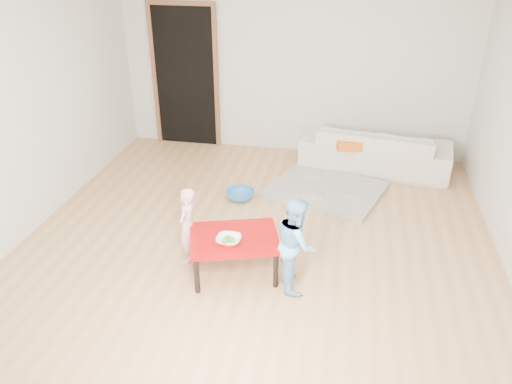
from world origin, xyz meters
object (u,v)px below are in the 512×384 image
(bowl, at_px, (229,240))
(child_blue, at_px, (296,243))
(sofa, at_px, (375,149))
(red_table, at_px, (234,255))
(child_pink, at_px, (187,226))
(basin, at_px, (240,195))

(bowl, height_order, child_blue, child_blue)
(sofa, relative_size, bowl, 8.81)
(red_table, xyz_separation_m, child_pink, (-0.51, 0.12, 0.19))
(child_pink, bearing_deg, basin, 172.52)
(bowl, relative_size, child_pink, 0.28)
(sofa, xyz_separation_m, bowl, (-1.38, -2.85, 0.15))
(bowl, xyz_separation_m, child_pink, (-0.48, 0.23, -0.04))
(basin, bearing_deg, red_table, -79.09)
(child_pink, bearing_deg, sofa, 146.32)
(basin, bearing_deg, child_pink, -99.24)
(child_blue, distance_m, basin, 1.82)
(bowl, xyz_separation_m, child_blue, (0.62, 0.04, 0.02))
(sofa, distance_m, child_blue, 2.91)
(child_blue, bearing_deg, bowl, 79.12)
(child_blue, bearing_deg, basin, 15.05)
(red_table, height_order, child_pink, child_pink)
(child_pink, height_order, basin, child_pink)
(bowl, bearing_deg, child_blue, 3.73)
(bowl, bearing_deg, child_pink, 154.47)
(bowl, distance_m, child_pink, 0.53)
(sofa, height_order, child_blue, child_blue)
(red_table, bearing_deg, basin, 100.91)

